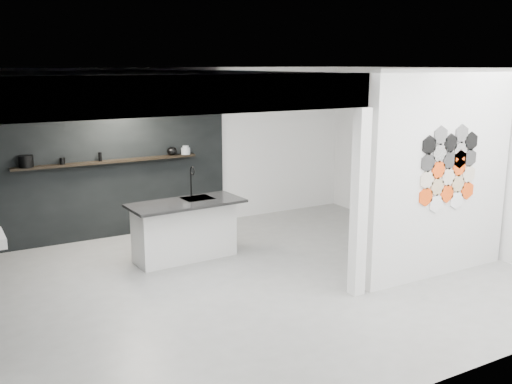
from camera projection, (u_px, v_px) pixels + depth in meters
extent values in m
cube|color=slate|center=(261.00, 280.00, 7.70)|extent=(7.00, 6.00, 0.01)
cube|color=silver|center=(442.00, 175.00, 7.62)|extent=(2.45, 0.15, 2.80)
cube|color=black|center=(101.00, 169.00, 9.34)|extent=(4.40, 0.04, 2.35)
cube|color=silver|center=(135.00, 88.00, 7.36)|extent=(4.40, 4.00, 0.40)
cube|color=silver|center=(359.00, 204.00, 6.99)|extent=(0.16, 0.16, 2.35)
cube|color=silver|center=(195.00, 95.00, 5.74)|extent=(4.40, 0.16, 0.40)
cube|color=black|center=(109.00, 162.00, 9.27)|extent=(3.00, 0.15, 0.04)
cube|color=silver|center=(185.00, 231.00, 8.47)|extent=(1.51, 0.62, 0.85)
cube|color=black|center=(186.00, 203.00, 8.31)|extent=(1.71, 0.82, 0.04)
cube|color=black|center=(197.00, 199.00, 8.54)|extent=(0.46, 0.40, 0.01)
cylinder|color=black|center=(191.00, 183.00, 8.66)|extent=(0.02, 0.02, 0.39)
torus|color=black|center=(193.00, 171.00, 8.57)|extent=(0.03, 0.14, 0.14)
cylinder|color=black|center=(26.00, 161.00, 8.64)|extent=(0.22, 0.22, 0.18)
ellipsoid|color=black|center=(172.00, 151.00, 9.78)|extent=(0.19, 0.19, 0.15)
cylinder|color=gray|center=(186.00, 151.00, 9.90)|extent=(0.19, 0.19, 0.11)
cylinder|color=gray|center=(186.00, 150.00, 9.90)|extent=(0.12, 0.12, 0.15)
cylinder|color=black|center=(100.00, 157.00, 9.18)|extent=(0.07, 0.07, 0.14)
cylinder|color=black|center=(62.00, 161.00, 8.90)|extent=(0.10, 0.10, 0.10)
cylinder|color=#F2470C|center=(426.00, 197.00, 7.42)|extent=(0.26, 0.02, 0.26)
cylinder|color=beige|center=(427.00, 180.00, 7.37)|extent=(0.26, 0.02, 0.26)
cylinder|color=#2D2D2D|center=(428.00, 163.00, 7.32)|extent=(0.26, 0.02, 0.26)
cylinder|color=black|center=(429.00, 145.00, 7.27)|extent=(0.26, 0.02, 0.26)
cylinder|color=white|center=(436.00, 203.00, 7.54)|extent=(0.26, 0.02, 0.26)
cylinder|color=tan|center=(437.00, 187.00, 7.49)|extent=(0.26, 0.02, 0.26)
cylinder|color=#F2470C|center=(438.00, 170.00, 7.44)|extent=(0.26, 0.02, 0.26)
cylinder|color=silver|center=(439.00, 153.00, 7.39)|extent=(0.26, 0.02, 0.26)
cylinder|color=black|center=(441.00, 136.00, 7.34)|extent=(0.26, 0.02, 0.26)
cylinder|color=#F2470C|center=(447.00, 193.00, 7.61)|extent=(0.26, 0.02, 0.26)
cylinder|color=beige|center=(448.00, 177.00, 7.56)|extent=(0.26, 0.02, 0.26)
cylinder|color=#2D2D2D|center=(449.00, 160.00, 7.51)|extent=(0.26, 0.02, 0.26)
cylinder|color=black|center=(451.00, 143.00, 7.46)|extent=(0.26, 0.02, 0.26)
cylinder|color=white|center=(456.00, 200.00, 7.73)|extent=(0.26, 0.02, 0.26)
cylinder|color=tan|center=(458.00, 184.00, 7.68)|extent=(0.26, 0.02, 0.26)
cylinder|color=#F2470C|center=(459.00, 167.00, 7.63)|extent=(0.26, 0.02, 0.26)
cylinder|color=silver|center=(460.00, 151.00, 7.58)|extent=(0.26, 0.02, 0.26)
cylinder|color=black|center=(462.00, 134.00, 7.53)|extent=(0.26, 0.02, 0.26)
cylinder|color=#F2470C|center=(467.00, 190.00, 7.80)|extent=(0.26, 0.02, 0.26)
cylinder|color=beige|center=(468.00, 174.00, 7.75)|extent=(0.26, 0.02, 0.26)
cylinder|color=#2D2D2D|center=(470.00, 158.00, 7.70)|extent=(0.26, 0.02, 0.26)
cylinder|color=black|center=(471.00, 141.00, 7.65)|extent=(0.26, 0.02, 0.26)
cylinder|color=#F2470C|center=(460.00, 159.00, 7.61)|extent=(0.26, 0.02, 0.26)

